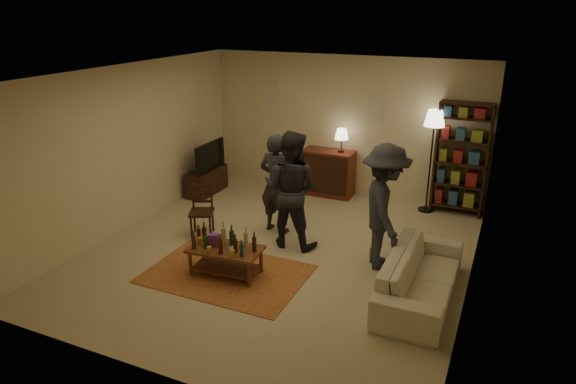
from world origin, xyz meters
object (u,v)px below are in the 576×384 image
Objects in this scene: tv_stand at (206,175)px; person_right at (291,189)px; dining_chair at (202,208)px; dresser at (328,172)px; floor_lamp at (434,126)px; person_by_sofa at (384,208)px; coffee_table at (225,250)px; bookshelf at (461,158)px; sofa at (421,276)px; person_left at (276,183)px.

tv_stand is 2.93m from person_right.
dining_chair is 2.89m from dresser.
dining_chair is 4.24m from floor_lamp.
dining_chair is 1.57m from person_right.
person_right is (0.23, -2.37, 0.44)m from dresser.
floor_lamp is 2.95m from person_right.
coffee_table is at bearing 95.83° from person_by_sofa.
person_right is at bearing -132.19° from bookshelf.
tv_stand reaches higher than dining_chair.
tv_stand is (-1.01, 1.69, -0.07)m from dining_chair.
dresser reaches higher than coffee_table.
floor_lamp is (4.20, 0.85, 1.21)m from tv_stand.
person_right reaches higher than dresser.
dining_chair is 4.59m from bookshelf.
dresser is at bearing -178.43° from bookshelf.
dresser is 2.50m from bookshelf.
tv_stand is at bearing -168.55° from floor_lamp.
bookshelf is 1.10× the size of person_right.
dining_chair reaches higher than sofa.
tv_stand is 0.58× the size of person_right.
person_left is at bearing -138.00° from floor_lamp.
floor_lamp is 0.90× the size of sofa.
dresser reaches higher than dining_chair.
person_right reaches higher than person_by_sofa.
bookshelf is at bearing 54.33° from coffee_table.
person_by_sofa reaches higher than dresser.
person_by_sofa is at bearing 46.85° from sofa.
bookshelf reaches higher than dining_chair.
bookshelf reaches higher than person_by_sofa.
person_by_sofa is (-0.22, -2.42, -0.68)m from floor_lamp.
bookshelf reaches higher than floor_lamp.
bookshelf is (2.65, 3.69, 0.66)m from coffee_table.
person_left reaches higher than dining_chair.
dining_chair is at bearing -141.42° from floor_lamp.
floor_lamp is at bearing 8.39° from sofa.
person_by_sofa reaches higher than coffee_table.
floor_lamp is (3.19, 2.54, 1.14)m from dining_chair.
person_by_sofa is at bearing -21.79° from dining_chair.
sofa is 1.14× the size of person_by_sofa.
bookshelf is (2.44, 0.07, 0.56)m from dresser.
person_left is (2.06, -1.07, 0.45)m from tv_stand.
person_right is at bearing 70.89° from sofa.
sofa is at bearing -52.46° from dresser.
coffee_table is 0.52× the size of bookshelf.
dining_chair is 0.43× the size of bookshelf.
tv_stand is 0.78× the size of dresser.
tv_stand reaches higher than sofa.
floor_lamp is 1.12× the size of person_left.
floor_lamp is (1.94, -0.06, 1.12)m from dresser.
coffee_table is at bearing -68.80° from dining_chair.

